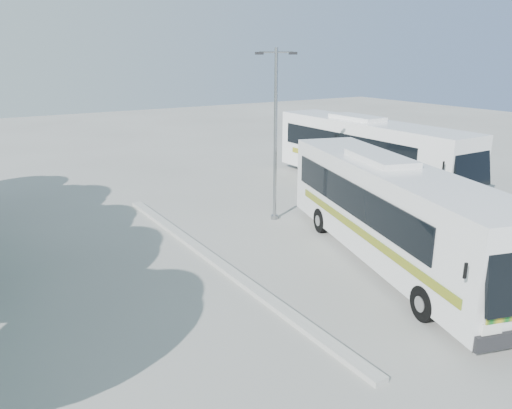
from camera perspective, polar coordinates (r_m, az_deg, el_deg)
ground at (r=17.14m, az=5.16°, el=-7.15°), size 100.00×100.00×0.00m
kerb_divider at (r=17.54m, az=-4.87°, el=-6.30°), size 0.40×16.00×0.15m
coach_main at (r=17.51m, az=15.31°, el=-0.71°), size 5.79×12.32×3.37m
coach_adjacent at (r=27.52m, az=12.79°, el=5.95°), size 2.69×12.68×3.52m
lamppost at (r=20.95m, az=2.24°, el=8.67°), size 1.74×0.57×7.19m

